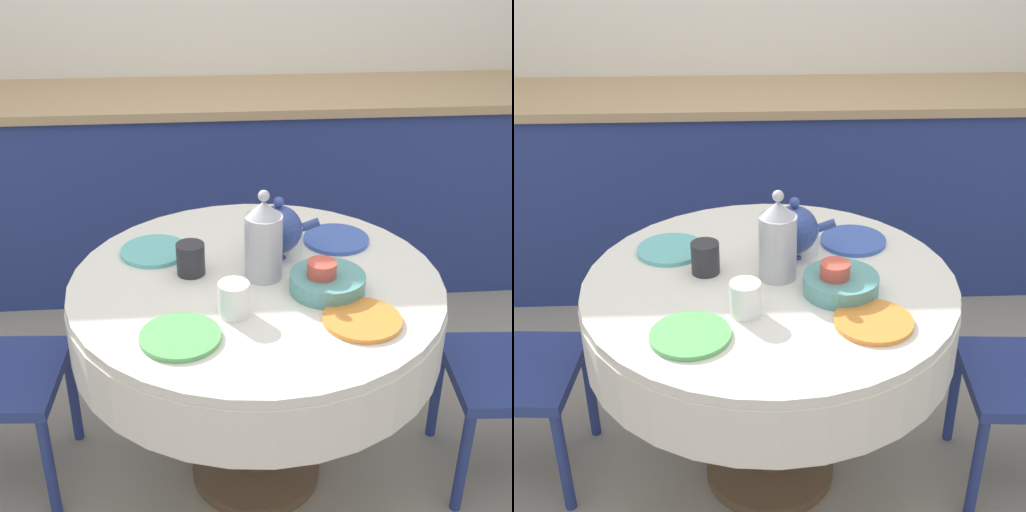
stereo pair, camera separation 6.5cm
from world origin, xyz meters
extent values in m
plane|color=#9E937F|center=(0.00, 0.00, 0.00)|extent=(12.00, 12.00, 0.00)
cube|color=silver|center=(0.00, 1.76, 1.30)|extent=(7.00, 0.05, 2.60)
cube|color=navy|center=(0.00, 1.42, 0.46)|extent=(3.20, 0.60, 0.92)
cube|color=tan|center=(0.00, 1.42, 0.94)|extent=(3.24, 0.64, 0.04)
cylinder|color=brown|center=(0.00, 0.00, 0.02)|extent=(0.44, 0.44, 0.04)
cylinder|color=brown|center=(0.00, 0.00, 0.30)|extent=(0.11, 0.11, 0.52)
cylinder|color=silver|center=(0.00, 0.00, 0.65)|extent=(1.13, 1.13, 0.18)
cylinder|color=silver|center=(0.00, 0.00, 0.76)|extent=(1.12, 1.12, 0.03)
cube|color=navy|center=(0.83, -0.05, 0.42)|extent=(0.43, 0.43, 0.04)
cylinder|color=navy|center=(0.64, -0.22, 0.20)|extent=(0.04, 0.04, 0.40)
cylinder|color=navy|center=(0.66, 0.13, 0.20)|extent=(0.04, 0.04, 0.40)
cylinder|color=navy|center=(-0.64, 0.22, 0.20)|extent=(0.04, 0.04, 0.40)
cylinder|color=navy|center=(-0.66, -0.13, 0.20)|extent=(0.04, 0.04, 0.40)
cylinder|color=#5BA85B|center=(-0.22, -0.29, 0.78)|extent=(0.22, 0.22, 0.01)
cylinder|color=white|center=(-0.08, -0.19, 0.82)|extent=(0.09, 0.09, 0.10)
cylinder|color=orange|center=(0.27, -0.25, 0.78)|extent=(0.22, 0.22, 0.01)
cylinder|color=#CC4C3D|center=(0.18, -0.09, 0.82)|extent=(0.09, 0.09, 0.10)
cylinder|color=#60BCB7|center=(-0.31, 0.20, 0.78)|extent=(0.22, 0.22, 0.01)
cylinder|color=#28282D|center=(-0.19, 0.05, 0.82)|extent=(0.09, 0.09, 0.10)
cylinder|color=#3856AD|center=(0.28, 0.23, 0.78)|extent=(0.22, 0.22, 0.01)
cylinder|color=white|center=(0.12, 0.16, 0.82)|extent=(0.09, 0.09, 0.10)
cylinder|color=#B2B2B7|center=(0.02, 0.02, 0.87)|extent=(0.11, 0.11, 0.20)
cone|color=#B2B2B7|center=(0.02, 0.02, 0.99)|extent=(0.10, 0.10, 0.05)
sphere|color=#B2B2B7|center=(0.02, 0.02, 1.03)|extent=(0.03, 0.03, 0.03)
cylinder|color=#33478E|center=(0.08, 0.16, 0.78)|extent=(0.08, 0.08, 0.01)
sphere|color=#33478E|center=(0.08, 0.16, 0.86)|extent=(0.15, 0.15, 0.15)
cylinder|color=#33478E|center=(0.17, 0.16, 0.87)|extent=(0.09, 0.03, 0.05)
sphere|color=#33478E|center=(0.08, 0.16, 0.95)|extent=(0.03, 0.03, 0.03)
cylinder|color=#569993|center=(0.20, -0.08, 0.80)|extent=(0.22, 0.22, 0.05)
camera|label=1|loc=(-0.15, -1.84, 1.84)|focal=50.00mm
camera|label=2|loc=(-0.08, -1.84, 1.84)|focal=50.00mm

